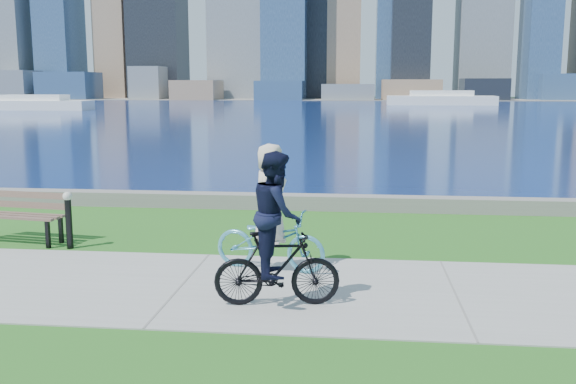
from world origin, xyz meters
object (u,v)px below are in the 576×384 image
object	(u,v)px
cyclist_man	(277,242)
bollard_lamp	(69,216)
cyclist_woman	(270,224)
park_bench	(20,212)

from	to	relation	value
cyclist_man	bollard_lamp	bearing A→B (deg)	49.47
cyclist_woman	cyclist_man	xyz separation A→B (m)	(0.32, -1.67, 0.13)
park_bench	cyclist_woman	xyz separation A→B (m)	(5.00, -1.41, 0.20)
bollard_lamp	cyclist_man	size ratio (longest dim) A/B	0.50
bollard_lamp	cyclist_man	distance (m)	4.97
bollard_lamp	cyclist_woman	xyz separation A→B (m)	(3.85, -1.02, 0.17)
bollard_lamp	cyclist_man	xyz separation A→B (m)	(4.17, -2.68, 0.30)
park_bench	cyclist_man	world-z (taller)	cyclist_man
bollard_lamp	cyclist_woman	bearing A→B (deg)	-14.81
cyclist_woman	cyclist_man	bearing A→B (deg)	-156.14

